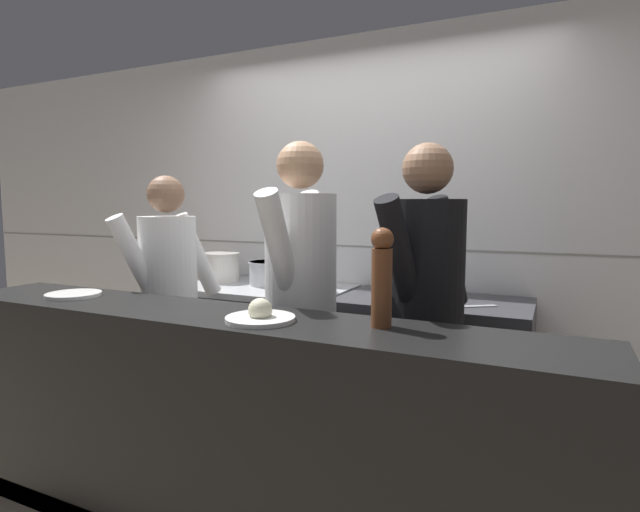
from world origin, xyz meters
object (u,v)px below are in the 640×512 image
at_px(mixing_bowl_steel, 429,290).
at_px(chef_line, 425,312).
at_px(plated_dish_main, 74,295).
at_px(pepper_mill, 382,275).
at_px(sauce_pot, 268,272).
at_px(chefs_knife, 455,306).
at_px(plated_dish_appetiser, 260,315).
at_px(stock_pot, 222,266).
at_px(braising_pot, 306,279).
at_px(chef_head_cook, 169,298).
at_px(oven_range, 265,348).
at_px(chef_sous, 301,299).

height_order(mixing_bowl_steel, chef_line, chef_line).
xyz_separation_m(plated_dish_main, pepper_mill, (1.56, 0.06, 0.18)).
relative_size(mixing_bowl_steel, pepper_mill, 0.58).
height_order(sauce_pot, chefs_knife, sauce_pot).
relative_size(pepper_mill, chef_line, 0.21).
bearing_deg(plated_dish_appetiser, stock_pot, 131.15).
bearing_deg(sauce_pot, chefs_knife, -9.88).
distance_m(stock_pot, pepper_mill, 2.06).
distance_m(mixing_bowl_steel, plated_dish_main, 1.94).
xyz_separation_m(braising_pot, plated_dish_appetiser, (0.43, -1.24, 0.05)).
bearing_deg(chef_line, plated_dish_main, -144.12).
bearing_deg(chef_head_cook, mixing_bowl_steel, 47.12).
bearing_deg(oven_range, plated_dish_appetiser, -58.85).
relative_size(mixing_bowl_steel, chefs_knife, 0.62).
bearing_deg(chef_sous, pepper_mill, -39.54).
bearing_deg(plated_dish_main, chef_line, 19.60).
bearing_deg(chefs_knife, oven_range, 172.26).
distance_m(pepper_mill, chef_line, 0.56).
height_order(chefs_knife, chef_sous, chef_sous).
bearing_deg(plated_dish_main, chef_sous, 27.77).
height_order(oven_range, chef_line, chef_line).
bearing_deg(braising_pot, sauce_pot, 162.87).
bearing_deg(plated_dish_appetiser, oven_range, 121.15).
xyz_separation_m(plated_dish_appetiser, chef_head_cook, (-1.02, 0.62, -0.12)).
distance_m(oven_range, stock_pot, 0.68).
distance_m(mixing_bowl_steel, chef_line, 0.72).
xyz_separation_m(oven_range, chefs_knife, (1.33, -0.18, 0.45)).
bearing_deg(sauce_pot, oven_range, -92.96).
bearing_deg(pepper_mill, chef_sous, 141.35).
bearing_deg(chef_sous, chef_line, 3.78).
height_order(stock_pot, chefs_knife, stock_pot).
relative_size(stock_pot, chef_line, 0.16).
distance_m(mixing_bowl_steel, pepper_mill, 1.24).
distance_m(plated_dish_main, chef_sous, 1.11).
relative_size(stock_pot, plated_dish_main, 1.03).
distance_m(braising_pot, plated_dish_appetiser, 1.32).
relative_size(oven_range, chef_line, 0.68).
bearing_deg(pepper_mill, sauce_pot, 134.92).
distance_m(sauce_pot, chef_head_cook, 0.77).
relative_size(sauce_pot, chef_sous, 0.16).
relative_size(oven_range, stock_pot, 4.35).
xyz_separation_m(chef_head_cook, chef_sous, (0.90, -0.05, 0.08)).
distance_m(oven_range, chef_head_cook, 0.85).
bearing_deg(chefs_knife, braising_pot, 172.80).
height_order(braising_pot, plated_dish_appetiser, plated_dish_appetiser).
distance_m(plated_dish_appetiser, chef_line, 0.79).
height_order(pepper_mill, chef_sous, chef_sous).
relative_size(oven_range, plated_dish_appetiser, 4.28).
bearing_deg(plated_dish_appetiser, pepper_mill, 13.80).
distance_m(stock_pot, sauce_pot, 0.40).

